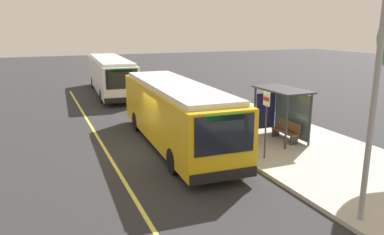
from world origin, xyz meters
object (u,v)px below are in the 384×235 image
transit_bus_main (176,112)px  route_sign_post (266,116)px  transit_bus_second (111,74)px  waiting_bench (286,131)px  pedestrian_commuter (254,123)px

transit_bus_main → route_sign_post: size_ratio=3.86×
transit_bus_second → waiting_bench: bearing=16.6°
pedestrian_commuter → route_sign_post: bearing=-19.5°
transit_bus_main → waiting_bench: bearing=70.6°
transit_bus_second → route_sign_post: size_ratio=4.33×
transit_bus_main → waiting_bench: (1.75, 4.97, -0.98)m
transit_bus_second → pedestrian_commuter: bearing=11.6°
transit_bus_main → transit_bus_second: (-15.26, -0.09, 0.00)m
transit_bus_main → transit_bus_second: bearing=-179.7°
route_sign_post → transit_bus_second: bearing=-171.8°
transit_bus_second → pedestrian_commuter: transit_bus_second is taller
transit_bus_second → route_sign_post: (18.73, 2.71, 0.34)m
transit_bus_main → pedestrian_commuter: size_ratio=6.40×
route_sign_post → pedestrian_commuter: size_ratio=1.66×
transit_bus_main → pedestrian_commuter: bearing=66.5°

